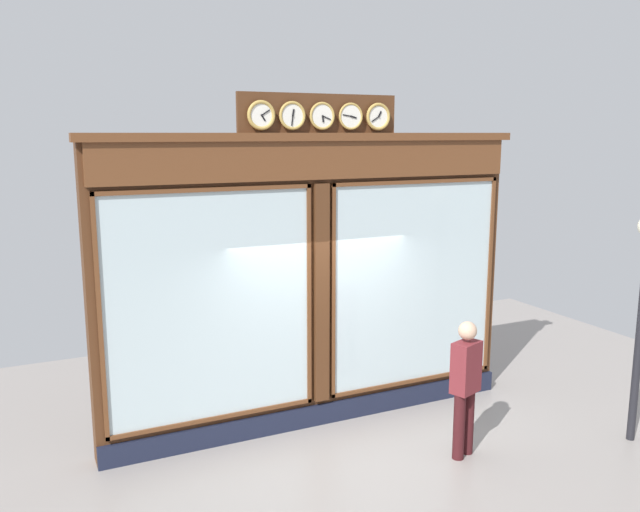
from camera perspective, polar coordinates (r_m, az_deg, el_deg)
The scene contains 2 objects.
shop_facade at distance 8.62m, azimuth -0.36°, elevation -2.15°, with size 5.86×0.42×4.34m.
pedestrian at distance 8.14m, azimuth 12.52°, elevation -10.73°, with size 0.41×0.33×1.69m.
Camera 1 is at (3.56, 7.49, 3.86)m, focal length 36.81 mm.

